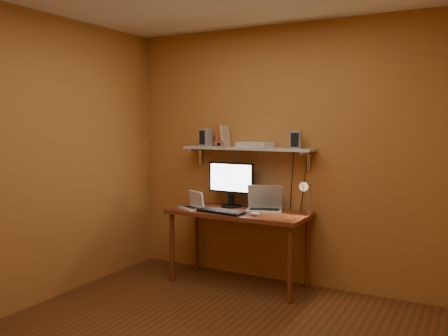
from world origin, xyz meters
The scene contains 14 objects.
room centered at (0.00, 0.00, 1.30)m, with size 3.44×3.24×2.64m.
desk centered at (-0.35, 1.28, 0.66)m, with size 1.40×0.60×0.75m.
wall_shelf centered at (-0.35, 1.47, 1.36)m, with size 1.40×0.25×0.21m.
monitor centered at (-0.52, 1.45, 1.01)m, with size 0.52×0.22×0.47m.
laptop centered at (-0.13, 1.42, 0.82)m, with size 0.40×0.34×0.25m.
netbook centered at (-0.80, 1.15, 0.80)m, with size 0.28×0.25×0.18m.
keyboard centered at (-0.45, 1.10, 0.76)m, with size 0.48×0.16×0.03m, color black.
mouse centered at (-0.10, 1.13, 0.77)m, with size 0.10×0.06×0.03m, color white.
desk_lamp centered at (0.31, 1.41, 0.96)m, with size 0.09×0.23×0.38m.
speaker_left centered at (-0.83, 1.46, 1.47)m, with size 0.11×0.11×0.19m, color #94979C.
speaker_right centered at (0.17, 1.47, 1.46)m, with size 0.10×0.10×0.17m, color #94979C.
books centered at (-0.65, 1.50, 1.49)m, with size 0.12×0.15×0.23m.
shelf_camera centered at (-0.64, 1.40, 1.40)m, with size 0.10×0.06×0.06m.
router centered at (-0.26, 1.47, 1.40)m, with size 0.33×0.22×0.06m, color white.
Camera 1 is at (1.75, -2.88, 1.62)m, focal length 38.00 mm.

